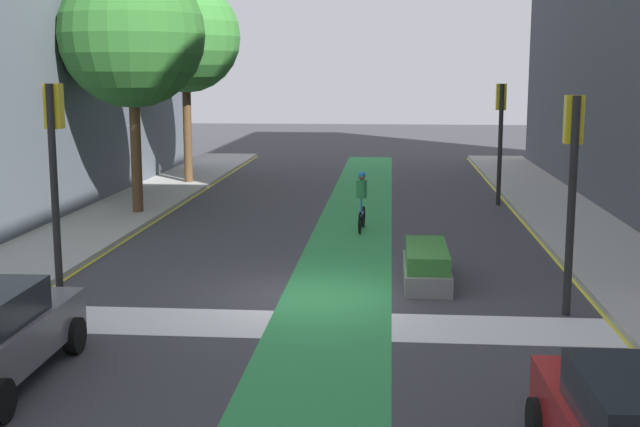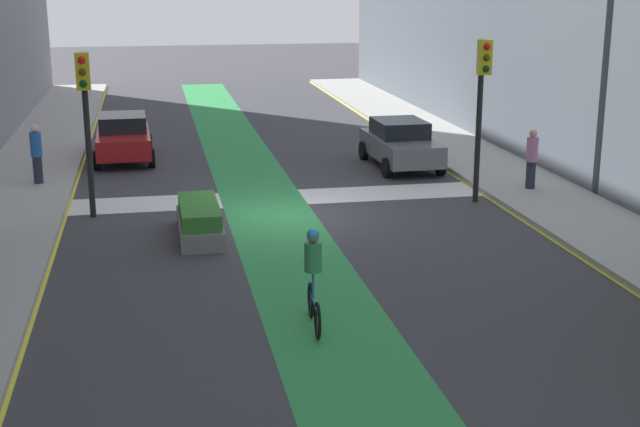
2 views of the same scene
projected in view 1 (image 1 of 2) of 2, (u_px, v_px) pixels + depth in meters
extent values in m
plane|color=#38383D|center=(312.00, 297.00, 18.18)|extent=(120.00, 120.00, 0.00)
cube|color=#2D8C47|center=(336.00, 298.00, 18.13)|extent=(2.40, 60.00, 0.01)
cube|color=silver|center=(303.00, 325.00, 16.21)|extent=(12.00, 1.80, 0.01)
cube|color=yellow|center=(45.00, 291.00, 18.68)|extent=(0.16, 60.00, 0.01)
cube|color=yellow|center=(595.00, 303.00, 17.68)|extent=(0.16, 60.00, 0.01)
cylinder|color=black|center=(571.00, 207.00, 16.52)|extent=(0.16, 0.16, 4.39)
cube|color=gold|center=(574.00, 119.00, 16.43)|extent=(0.35, 0.28, 0.95)
sphere|color=red|center=(573.00, 104.00, 16.52)|extent=(0.20, 0.20, 0.20)
sphere|color=#4C380C|center=(572.00, 119.00, 16.57)|extent=(0.20, 0.20, 0.20)
sphere|color=#0C3814|center=(571.00, 134.00, 16.62)|extent=(0.20, 0.20, 0.20)
cylinder|color=black|center=(55.00, 193.00, 17.77)|extent=(0.16, 0.16, 4.60)
cube|color=gold|center=(54.00, 106.00, 17.66)|extent=(0.35, 0.28, 0.95)
sphere|color=red|center=(56.00, 92.00, 17.75)|extent=(0.20, 0.20, 0.20)
sphere|color=#4C380C|center=(56.00, 106.00, 17.80)|extent=(0.20, 0.20, 0.20)
sphere|color=#0C3814|center=(57.00, 120.00, 17.85)|extent=(0.20, 0.20, 0.20)
cylinder|color=black|center=(500.00, 145.00, 30.36)|extent=(0.16, 0.16, 4.40)
cube|color=gold|center=(501.00, 97.00, 30.27)|extent=(0.35, 0.28, 0.95)
sphere|color=red|center=(501.00, 88.00, 30.36)|extent=(0.20, 0.20, 0.20)
sphere|color=#4C380C|center=(501.00, 97.00, 30.41)|extent=(0.20, 0.20, 0.20)
sphere|color=#0C3814|center=(500.00, 105.00, 30.46)|extent=(0.20, 0.20, 0.20)
cylinder|color=black|center=(75.00, 335.00, 14.53)|extent=(0.23, 0.64, 0.64)
cylinder|color=black|center=(0.00, 401.00, 11.64)|extent=(0.23, 0.64, 0.64)
cylinder|color=black|center=(538.00, 422.00, 10.95)|extent=(0.24, 0.65, 0.64)
torus|color=black|center=(363.00, 217.00, 26.25)|extent=(0.10, 0.68, 0.68)
torus|color=black|center=(360.00, 223.00, 25.23)|extent=(0.10, 0.68, 0.68)
cylinder|color=#2672BF|center=(362.00, 214.00, 25.71)|extent=(0.12, 0.95, 0.06)
cylinder|color=#2672BF|center=(361.00, 206.00, 25.52)|extent=(0.05, 0.05, 0.50)
cylinder|color=#338C4C|center=(362.00, 189.00, 25.43)|extent=(0.32, 0.32, 0.55)
sphere|color=#8C6647|center=(362.00, 176.00, 25.36)|extent=(0.22, 0.22, 0.22)
sphere|color=#268CCC|center=(362.00, 175.00, 25.36)|extent=(0.23, 0.23, 0.23)
cylinder|color=brown|center=(136.00, 150.00, 28.04)|extent=(0.36, 0.36, 4.21)
sphere|color=#2D6B28|center=(132.00, 34.00, 27.41)|extent=(4.81, 4.81, 4.81)
cylinder|color=brown|center=(187.00, 129.00, 35.62)|extent=(0.36, 0.36, 4.48)
sphere|color=#387F33|center=(185.00, 37.00, 34.97)|extent=(4.64, 4.64, 4.64)
cube|color=slate|center=(426.00, 273.00, 19.43)|extent=(1.04, 2.96, 0.45)
cube|color=#33722D|center=(427.00, 255.00, 19.36)|extent=(0.94, 2.67, 0.40)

